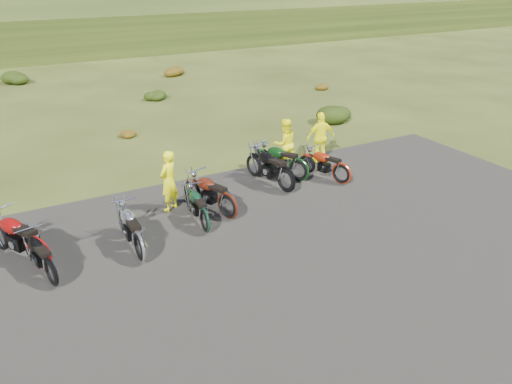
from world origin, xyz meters
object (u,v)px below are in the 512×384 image
motorcycle_0 (54,286)px  motorcycle_3 (141,261)px  motorcycle_7 (298,182)px  person_middle (169,182)px

motorcycle_0 → motorcycle_3: motorcycle_3 is taller
motorcycle_7 → person_middle: person_middle is taller
motorcycle_0 → motorcycle_7: motorcycle_7 is taller
motorcycle_7 → person_middle: size_ratio=1.24×
motorcycle_3 → person_middle: person_middle is taller
motorcycle_0 → motorcycle_3: size_ratio=0.90×
motorcycle_3 → motorcycle_7: 6.18m
person_middle → motorcycle_0: bearing=-0.7°
motorcycle_7 → person_middle: (-4.25, 0.02, 0.87)m
motorcycle_0 → motorcycle_3: (1.94, 0.06, 0.00)m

